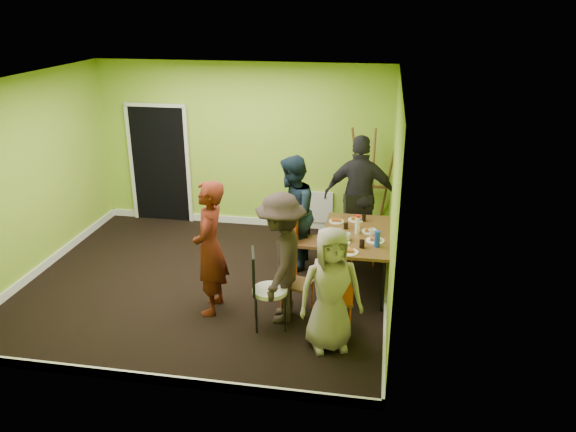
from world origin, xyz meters
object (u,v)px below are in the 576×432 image
object	(u,v)px
easel	(372,184)
orange_bottle	(356,225)
person_back_end	(360,196)
person_front_end	(331,289)
chair_back_end	(358,215)
chair_left_far	(306,235)
chair_bentwood	(264,285)
person_standing	(210,248)
dining_table	(356,238)
chair_front_end	(336,295)
person_left_near	(281,258)
blue_bottle	(377,239)
chair_left_near	(292,277)
thermos	(357,225)
person_left_far	(292,214)

from	to	relation	value
easel	orange_bottle	distance (m)	1.50
person_back_end	person_front_end	size ratio (longest dim) A/B	1.28
chair_back_end	orange_bottle	bearing A→B (deg)	72.45
chair_left_far	chair_bentwood	distance (m)	1.51
person_standing	person_front_end	distance (m)	1.65
easel	dining_table	bearing A→B (deg)	-95.09
orange_bottle	person_back_end	world-z (taller)	person_back_end
chair_left_far	chair_front_end	distance (m)	1.65
dining_table	chair_front_end	world-z (taller)	chair_front_end
dining_table	person_left_near	size ratio (longest dim) A/B	0.92
person_front_end	blue_bottle	bearing A→B (deg)	49.31
person_left_near	person_back_end	size ratio (longest dim) A/B	0.87
chair_left_near	person_left_near	xyz separation A→B (m)	(-0.10, -0.20, 0.34)
easel	chair_left_near	bearing A→B (deg)	-109.38
chair_bentwood	person_back_end	world-z (taller)	person_back_end
chair_bentwood	blue_bottle	size ratio (longest dim) A/B	4.58
dining_table	orange_bottle	bearing A→B (deg)	94.25
orange_bottle	easel	bearing A→B (deg)	83.67
person_standing	person_back_end	bearing A→B (deg)	137.23
chair_left_far	easel	world-z (taller)	easel
dining_table	person_standing	xyz separation A→B (m)	(-1.75, -1.03, 0.17)
thermos	chair_left_near	bearing A→B (deg)	-130.11
dining_table	chair_bentwood	size ratio (longest dim) A/B	1.53
chair_left_near	blue_bottle	world-z (taller)	blue_bottle
person_left_far	person_left_near	xyz separation A→B (m)	(0.11, -1.41, -0.03)
chair_front_end	person_left_near	bearing A→B (deg)	145.41
person_left_near	person_back_end	bearing A→B (deg)	157.20
dining_table	easel	bearing A→B (deg)	84.91
chair_bentwood	orange_bottle	distance (m)	1.80
dining_table	person_left_far	distance (m)	1.02
chair_front_end	person_standing	distance (m)	1.65
chair_left_far	person_back_end	xyz separation A→B (m)	(0.72, 0.81, 0.35)
thermos	person_back_end	bearing A→B (deg)	90.98
chair_bentwood	person_standing	size ratio (longest dim) A/B	0.57
orange_bottle	chair_back_end	bearing A→B (deg)	90.41
easel	person_standing	bearing A→B (deg)	-124.93
person_back_end	person_left_far	bearing A→B (deg)	36.78
chair_back_end	thermos	world-z (taller)	chair_back_end
chair_bentwood	person_front_end	distance (m)	0.90
chair_left_far	orange_bottle	bearing A→B (deg)	90.34
chair_left_far	easel	size ratio (longest dim) A/B	0.56
chair_left_near	chair_front_end	size ratio (longest dim) A/B	0.91
orange_bottle	person_back_end	size ratio (longest dim) A/B	0.05
chair_front_end	dining_table	bearing A→B (deg)	69.18
person_left_far	person_left_near	bearing A→B (deg)	4.27
chair_front_end	person_left_near	xyz separation A→B (m)	(-0.69, 0.26, 0.30)
person_standing	easel	bearing A→B (deg)	142.51
dining_table	person_left_near	world-z (taller)	person_left_near
chair_front_end	blue_bottle	size ratio (longest dim) A/B	4.33
thermos	person_left_far	bearing A→B (deg)	161.89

